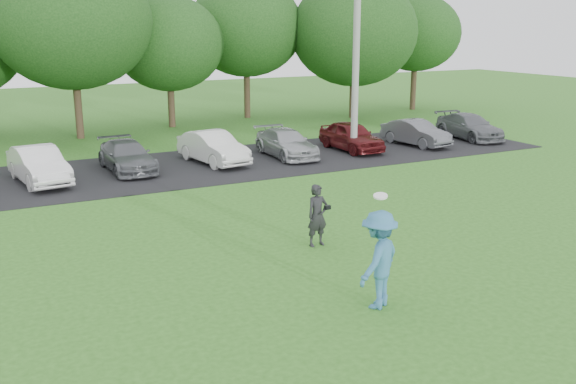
% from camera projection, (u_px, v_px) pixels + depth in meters
% --- Properties ---
extents(ground, '(100.00, 100.00, 0.00)m').
position_uv_depth(ground, '(365.00, 291.00, 13.24)').
color(ground, '#2E641C').
rests_on(ground, ground).
extents(parking_lot, '(32.00, 6.50, 0.03)m').
position_uv_depth(parking_lot, '(175.00, 168.00, 24.43)').
color(parking_lot, black).
rests_on(parking_lot, ground).
extents(utility_pole, '(0.28, 0.28, 9.50)m').
position_uv_depth(utility_pole, '(356.00, 39.00, 25.78)').
color(utility_pole, gray).
rests_on(utility_pole, ground).
extents(frisbee_player, '(1.44, 1.25, 2.28)m').
position_uv_depth(frisbee_player, '(379.00, 260.00, 12.29)').
color(frisbee_player, teal).
rests_on(frisbee_player, ground).
extents(camera_bystander, '(0.60, 0.44, 1.56)m').
position_uv_depth(camera_bystander, '(317.00, 215.00, 15.78)').
color(camera_bystander, black).
rests_on(camera_bystander, ground).
extents(parked_cars, '(30.61, 4.49, 1.24)m').
position_uv_depth(parked_cars, '(190.00, 151.00, 24.58)').
color(parked_cars, black).
rests_on(parked_cars, parking_lot).
extents(tree_row, '(42.39, 9.85, 8.64)m').
position_uv_depth(tree_row, '(141.00, 33.00, 32.26)').
color(tree_row, '#38281C').
rests_on(tree_row, ground).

